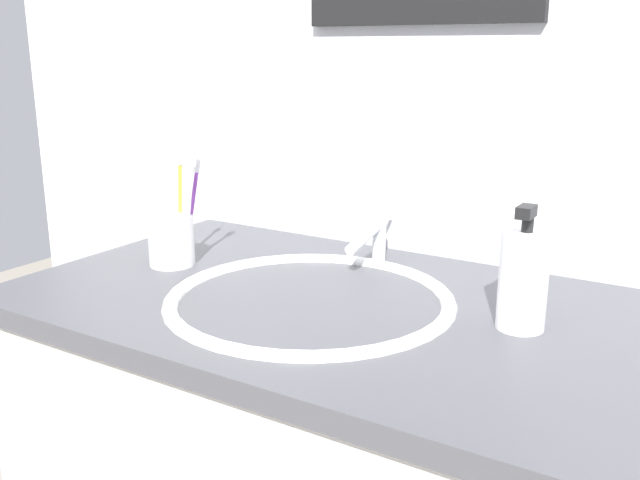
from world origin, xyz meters
name	(u,v)px	position (x,y,z in m)	size (l,w,h in m)	color
tiled_wall_back	(425,64)	(0.00, 0.34, 1.20)	(2.20, 0.04, 2.40)	silver
sink_basin	(310,320)	(-0.02, -0.03, 0.82)	(0.45, 0.45, 0.10)	white
faucet	(375,233)	(-0.02, 0.19, 0.91)	(0.02, 0.15, 0.12)	silver
toothbrush_cup	(171,240)	(-0.33, 0.00, 0.90)	(0.08, 0.08, 0.09)	white
toothbrush_yellow	(180,199)	(-0.33, 0.03, 0.97)	(0.01, 0.03, 0.19)	yellow
toothbrush_purple	(193,203)	(-0.30, 0.03, 0.96)	(0.04, 0.03, 0.19)	purple
toothbrush_white	(189,202)	(-0.29, 0.01, 0.97)	(0.03, 0.03, 0.20)	white
soap_dispenser	(523,279)	(0.29, 0.04, 0.92)	(0.07, 0.07, 0.18)	white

